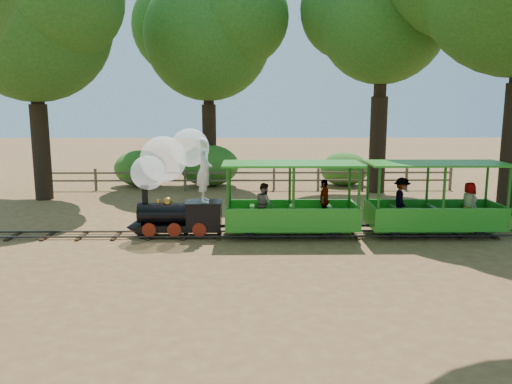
{
  "coord_description": "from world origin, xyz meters",
  "views": [
    {
      "loc": [
        -0.11,
        -14.19,
        3.79
      ],
      "look_at": [
        0.09,
        0.5,
        1.23
      ],
      "focal_mm": 35.0,
      "sensor_mm": 36.0,
      "label": 1
    }
  ],
  "objects_px": {
    "locomotive": "(173,175)",
    "fence": "(252,178)",
    "carriage_front": "(292,208)",
    "carriage_rear": "(431,207)"
  },
  "relations": [
    {
      "from": "carriage_front",
      "to": "carriage_rear",
      "type": "bearing_deg",
      "value": 0.16
    },
    {
      "from": "locomotive",
      "to": "carriage_front",
      "type": "xyz_separation_m",
      "value": [
        3.44,
        -0.07,
        -0.97
      ]
    },
    {
      "from": "locomotive",
      "to": "carriage_front",
      "type": "distance_m",
      "value": 3.58
    },
    {
      "from": "carriage_rear",
      "to": "fence",
      "type": "height_order",
      "value": "carriage_rear"
    },
    {
      "from": "carriage_rear",
      "to": "fence",
      "type": "xyz_separation_m",
      "value": [
        -5.2,
        8.0,
        -0.28
      ]
    },
    {
      "from": "carriage_front",
      "to": "carriage_rear",
      "type": "xyz_separation_m",
      "value": [
        4.08,
        0.01,
        0.02
      ]
    },
    {
      "from": "locomotive",
      "to": "fence",
      "type": "distance_m",
      "value": 8.36
    },
    {
      "from": "locomotive",
      "to": "fence",
      "type": "xyz_separation_m",
      "value": [
        2.32,
        7.94,
        -1.23
      ]
    },
    {
      "from": "carriage_front",
      "to": "fence",
      "type": "relative_size",
      "value": 0.22
    },
    {
      "from": "locomotive",
      "to": "fence",
      "type": "height_order",
      "value": "locomotive"
    }
  ]
}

